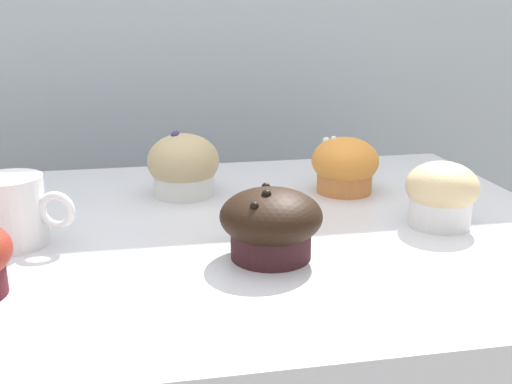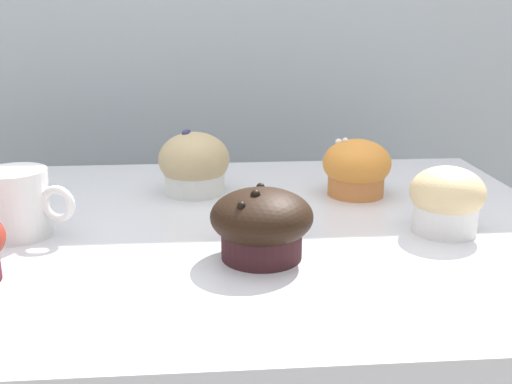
{
  "view_description": "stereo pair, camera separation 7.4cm",
  "coord_description": "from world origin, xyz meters",
  "views": [
    {
      "loc": [
        -0.03,
        -0.7,
        1.2
      ],
      "look_at": [
        0.1,
        -0.01,
        0.99
      ],
      "focal_mm": 42.0,
      "sensor_mm": 36.0,
      "label": 1
    },
    {
      "loc": [
        0.04,
        -0.71,
        1.2
      ],
      "look_at": [
        0.1,
        -0.01,
        0.99
      ],
      "focal_mm": 42.0,
      "sensor_mm": 36.0,
      "label": 2
    }
  ],
  "objects": [
    {
      "name": "muffin_front_center",
      "position": [
        0.1,
        -0.11,
        0.98
      ],
      "size": [
        0.11,
        0.11,
        0.08
      ],
      "color": "#371A1D",
      "rests_on": "display_counter"
    },
    {
      "name": "wall_back",
      "position": [
        0.0,
        0.6,
        0.9
      ],
      "size": [
        3.2,
        0.1,
        1.8
      ],
      "primitive_type": "cube",
      "color": "#A8B2B7",
      "rests_on": "ground"
    },
    {
      "name": "muffin_back_left",
      "position": [
        0.33,
        -0.05,
        0.98
      ],
      "size": [
        0.09,
        0.09,
        0.08
      ],
      "color": "white",
      "rests_on": "display_counter"
    },
    {
      "name": "muffin_front_left",
      "position": [
        0.26,
        0.11,
        0.98
      ],
      "size": [
        0.1,
        0.1,
        0.08
      ],
      "color": "#CA783C",
      "rests_on": "display_counter"
    },
    {
      "name": "coffee_cup",
      "position": [
        -0.18,
        -0.02,
        0.98
      ],
      "size": [
        0.11,
        0.08,
        0.08
      ],
      "color": "white",
      "rests_on": "display_counter"
    },
    {
      "name": "muffin_back_right",
      "position": [
        0.02,
        0.14,
        0.98
      ],
      "size": [
        0.1,
        0.1,
        0.1
      ],
      "color": "silver",
      "rests_on": "display_counter"
    }
  ]
}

